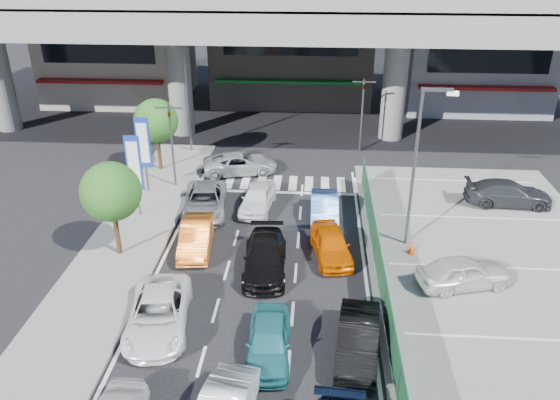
# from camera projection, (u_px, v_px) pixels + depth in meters

# --- Properties ---
(ground) EXTENTS (120.00, 120.00, 0.00)m
(ground) POSITION_uv_depth(u_px,v_px,m) (254.00, 312.00, 22.55)
(ground) COLOR black
(ground) RESTS_ON ground
(parking_lot) EXTENTS (12.00, 28.00, 0.06)m
(parking_lot) POSITION_uv_depth(u_px,v_px,m) (511.00, 294.00, 23.65)
(parking_lot) COLOR slate
(parking_lot) RESTS_ON ground
(sidewalk_left) EXTENTS (4.00, 30.00, 0.12)m
(sidewalk_left) POSITION_uv_depth(u_px,v_px,m) (120.00, 254.00, 26.54)
(sidewalk_left) COLOR slate
(sidewalk_left) RESTS_ON ground
(fence_run) EXTENTS (0.16, 22.00, 1.80)m
(fence_run) POSITION_uv_depth(u_px,v_px,m) (382.00, 285.00, 22.72)
(fence_run) COLOR #1B512F
(fence_run) RESTS_ON ground
(expressway) EXTENTS (64.00, 14.00, 10.75)m
(expressway) POSITION_uv_depth(u_px,v_px,m) (286.00, 17.00, 38.38)
(expressway) COLOR slate
(expressway) RESTS_ON ground
(building_west) EXTENTS (12.00, 10.90, 13.00)m
(building_west) POSITION_uv_depth(u_px,v_px,m) (116.00, 26.00, 49.30)
(building_west) COLOR #9F9680
(building_west) RESTS_ON ground
(building_center) EXTENTS (14.00, 10.90, 15.00)m
(building_center) POSITION_uv_depth(u_px,v_px,m) (293.00, 15.00, 48.76)
(building_center) COLOR gray
(building_center) RESTS_ON ground
(building_east) EXTENTS (12.00, 10.90, 12.00)m
(building_east) POSITION_uv_depth(u_px,v_px,m) (476.00, 36.00, 47.54)
(building_east) COLOR gray
(building_east) RESTS_ON ground
(traffic_light_left) EXTENTS (1.60, 1.24, 5.20)m
(traffic_light_left) POSITION_uv_depth(u_px,v_px,m) (170.00, 126.00, 31.94)
(traffic_light_left) COLOR #595B60
(traffic_light_left) RESTS_ON ground
(traffic_light_right) EXTENTS (1.60, 1.24, 5.20)m
(traffic_light_right) POSITION_uv_depth(u_px,v_px,m) (363.00, 97.00, 37.48)
(traffic_light_right) COLOR #595B60
(traffic_light_right) RESTS_ON ground
(street_lamp_right) EXTENTS (1.65, 0.22, 8.00)m
(street_lamp_right) POSITION_uv_depth(u_px,v_px,m) (419.00, 156.00, 25.37)
(street_lamp_right) COLOR #595B60
(street_lamp_right) RESTS_ON ground
(street_lamp_left) EXTENTS (1.65, 0.22, 8.00)m
(street_lamp_left) POSITION_uv_depth(u_px,v_px,m) (189.00, 86.00, 36.95)
(street_lamp_left) COLOR #595B60
(street_lamp_left) RESTS_ON ground
(signboard_near) EXTENTS (0.80, 0.14, 4.70)m
(signboard_near) POSITION_uv_depth(u_px,v_px,m) (134.00, 165.00, 28.80)
(signboard_near) COLOR #595B60
(signboard_near) RESTS_ON ground
(signboard_far) EXTENTS (0.80, 0.14, 4.70)m
(signboard_far) POSITION_uv_depth(u_px,v_px,m) (143.00, 145.00, 31.51)
(signboard_far) COLOR #595B60
(signboard_far) RESTS_ON ground
(tree_near) EXTENTS (2.80, 2.80, 4.80)m
(tree_near) POSITION_uv_depth(u_px,v_px,m) (111.00, 192.00, 25.07)
(tree_near) COLOR #382314
(tree_near) RESTS_ON ground
(tree_far) EXTENTS (2.80, 2.80, 4.80)m
(tree_far) POSITION_uv_depth(u_px,v_px,m) (156.00, 121.00, 34.52)
(tree_far) COLOR #382314
(tree_far) RESTS_ON ground
(sedan_white_mid_left) EXTENTS (2.96, 5.24, 1.38)m
(sedan_white_mid_left) POSITION_uv_depth(u_px,v_px,m) (158.00, 313.00, 21.39)
(sedan_white_mid_left) COLOR white
(sedan_white_mid_left) RESTS_ON ground
(taxi_teal_mid) EXTENTS (1.73, 4.02, 1.35)m
(taxi_teal_mid) POSITION_uv_depth(u_px,v_px,m) (269.00, 341.00, 19.98)
(taxi_teal_mid) COLOR teal
(taxi_teal_mid) RESTS_ON ground
(hatch_black_mid_right) EXTENTS (1.88, 4.32, 1.38)m
(hatch_black_mid_right) POSITION_uv_depth(u_px,v_px,m) (358.00, 340.00, 20.01)
(hatch_black_mid_right) COLOR black
(hatch_black_mid_right) RESTS_ON ground
(taxi_orange_left) EXTENTS (1.87, 4.31, 1.38)m
(taxi_orange_left) POSITION_uv_depth(u_px,v_px,m) (196.00, 237.00, 26.77)
(taxi_orange_left) COLOR orange
(taxi_orange_left) RESTS_ON ground
(sedan_black_mid) EXTENTS (2.16, 4.84, 1.38)m
(sedan_black_mid) POSITION_uv_depth(u_px,v_px,m) (265.00, 257.00, 25.06)
(sedan_black_mid) COLOR black
(sedan_black_mid) RESTS_ON ground
(taxi_orange_right) EXTENTS (2.30, 4.25, 1.37)m
(taxi_orange_right) POSITION_uv_depth(u_px,v_px,m) (331.00, 244.00, 26.14)
(taxi_orange_right) COLOR #D85900
(taxi_orange_right) RESTS_ON ground
(wagon_silver_front_left) EXTENTS (2.88, 5.21, 1.38)m
(wagon_silver_front_left) POSITION_uv_depth(u_px,v_px,m) (205.00, 201.00, 30.28)
(wagon_silver_front_left) COLOR #97989E
(wagon_silver_front_left) RESTS_ON ground
(sedan_white_front_mid) EXTENTS (2.05, 4.20, 1.38)m
(sedan_white_front_mid) POSITION_uv_depth(u_px,v_px,m) (258.00, 198.00, 30.68)
(sedan_white_front_mid) COLOR white
(sedan_white_front_mid) RESTS_ON ground
(kei_truck_front_right) EXTENTS (1.52, 4.21, 1.38)m
(kei_truck_front_right) POSITION_uv_depth(u_px,v_px,m) (324.00, 209.00, 29.40)
(kei_truck_front_right) COLOR #558CEC
(kei_truck_front_right) RESTS_ON ground
(crossing_wagon_silver) EXTENTS (5.13, 3.19, 1.32)m
(crossing_wagon_silver) POSITION_uv_depth(u_px,v_px,m) (240.00, 163.00, 35.31)
(crossing_wagon_silver) COLOR #A1A6A9
(crossing_wagon_silver) RESTS_ON ground
(parked_sedan_white) EXTENTS (4.42, 2.65, 1.41)m
(parked_sedan_white) POSITION_uv_depth(u_px,v_px,m) (464.00, 272.00, 23.83)
(parked_sedan_white) COLOR silver
(parked_sedan_white) RESTS_ON parking_lot
(parked_sedan_dgrey) EXTENTS (4.89, 2.16, 1.40)m
(parked_sedan_dgrey) POSITION_uv_depth(u_px,v_px,m) (508.00, 193.00, 31.07)
(parked_sedan_dgrey) COLOR #2C2D32
(parked_sedan_dgrey) RESTS_ON parking_lot
(traffic_cone) EXTENTS (0.43, 0.43, 0.70)m
(traffic_cone) POSITION_uv_depth(u_px,v_px,m) (412.00, 247.00, 26.41)
(traffic_cone) COLOR #D24A0B
(traffic_cone) RESTS_ON parking_lot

